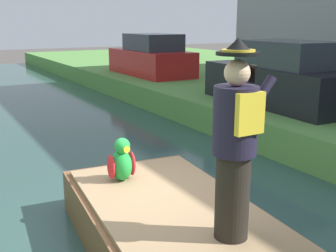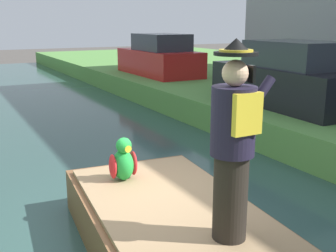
{
  "view_description": "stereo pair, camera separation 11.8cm",
  "coord_description": "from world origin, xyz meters",
  "px_view_note": "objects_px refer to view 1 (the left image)",
  "views": [
    {
      "loc": [
        -2.15,
        -4.26,
        2.69
      ],
      "look_at": [
        0.0,
        -0.52,
        1.61
      ],
      "focal_mm": 44.54,
      "sensor_mm": 36.0,
      "label": 1
    },
    {
      "loc": [
        -2.05,
        -4.32,
        2.69
      ],
      "look_at": [
        0.0,
        -0.52,
        1.61
      ],
      "focal_mm": 44.54,
      "sensor_mm": 36.0,
      "label": 2
    }
  ],
  "objects_px": {
    "boat": "(188,246)",
    "person_pirate": "(235,143)",
    "parrot_plush": "(122,162)",
    "parked_car_red": "(151,58)",
    "parked_car_dark": "(282,78)"
  },
  "relations": [
    {
      "from": "boat",
      "to": "parked_car_red",
      "type": "height_order",
      "value": "parked_car_red"
    },
    {
      "from": "person_pirate",
      "to": "parked_car_red",
      "type": "height_order",
      "value": "person_pirate"
    },
    {
      "from": "parked_car_dark",
      "to": "parked_car_red",
      "type": "xyz_separation_m",
      "value": [
        0.0,
        6.69,
        0.0
      ]
    },
    {
      "from": "boat",
      "to": "parrot_plush",
      "type": "bearing_deg",
      "value": 96.45
    },
    {
      "from": "parrot_plush",
      "to": "parked_car_red",
      "type": "xyz_separation_m",
      "value": [
        5.25,
        9.21,
        0.44
      ]
    },
    {
      "from": "parked_car_dark",
      "to": "parked_car_red",
      "type": "height_order",
      "value": "same"
    },
    {
      "from": "parked_car_dark",
      "to": "parked_car_red",
      "type": "bearing_deg",
      "value": 90.0
    },
    {
      "from": "boat",
      "to": "parrot_plush",
      "type": "distance_m",
      "value": 1.46
    },
    {
      "from": "parked_car_red",
      "to": "parrot_plush",
      "type": "bearing_deg",
      "value": -119.71
    },
    {
      "from": "boat",
      "to": "parrot_plush",
      "type": "xyz_separation_m",
      "value": [
        -0.15,
        1.35,
        0.55
      ]
    },
    {
      "from": "parrot_plush",
      "to": "parked_car_dark",
      "type": "height_order",
      "value": "parked_car_dark"
    },
    {
      "from": "parked_car_dark",
      "to": "parked_car_red",
      "type": "relative_size",
      "value": 1.02
    },
    {
      "from": "parrot_plush",
      "to": "parked_car_red",
      "type": "height_order",
      "value": "parked_car_red"
    },
    {
      "from": "person_pirate",
      "to": "parrot_plush",
      "type": "bearing_deg",
      "value": 103.02
    },
    {
      "from": "boat",
      "to": "person_pirate",
      "type": "height_order",
      "value": "person_pirate"
    }
  ]
}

